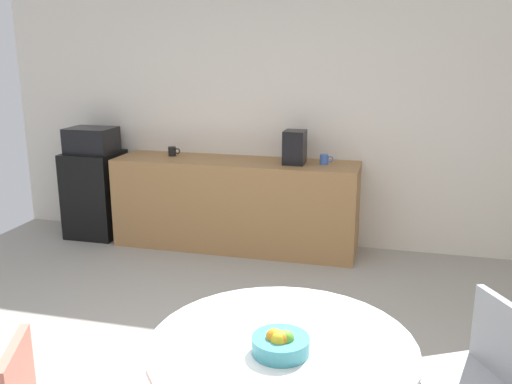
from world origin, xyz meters
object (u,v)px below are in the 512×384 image
mini_fridge (96,194)px  microwave (92,140)px  coffee_maker (295,147)px  round_table (282,370)px  chair_gray (481,362)px  mug_green (325,159)px  mug_white (172,151)px  fruit_bowl (280,343)px

mini_fridge → microwave: bearing=0.0°
microwave → coffee_maker: (2.17, 0.00, 0.02)m
round_table → chair_gray: bearing=28.2°
mug_green → mug_white: bearing=178.9°
chair_gray → round_table: bearing=-151.8°
microwave → coffee_maker: coffee_maker is taller
microwave → fruit_bowl: (2.70, -3.14, -0.24)m
mug_white → fruit_bowl: bearing=-60.5°
chair_gray → mug_green: 2.89m
mug_white → chair_gray: bearing=-44.7°
mug_white → mini_fridge: bearing=-175.1°
mini_fridge → mug_white: size_ratio=7.07×
round_table → coffee_maker: (-0.52, 3.06, 0.43)m
mini_fridge → round_table: (2.69, -3.06, 0.17)m
chair_gray → mug_white: 3.81m
round_table → fruit_bowl: (0.01, -0.08, 0.18)m
fruit_bowl → mug_green: (-0.25, 3.18, 0.15)m
microwave → mug_white: (0.88, 0.08, -0.09)m
microwave → round_table: 4.10m
chair_gray → fruit_bowl: 1.06m
microwave → mug_white: bearing=4.9°
mug_white → coffee_maker: 1.30m
chair_gray → mug_white: mug_white is taller
mini_fridge → mug_green: size_ratio=7.07×
mug_green → coffee_maker: (-0.28, -0.05, 0.11)m
mini_fridge → fruit_bowl: mini_fridge is taller
round_table → coffee_maker: bearing=99.6°
round_table → mini_fridge: bearing=131.3°
round_table → chair_gray: size_ratio=1.39×
mini_fridge → round_table: size_ratio=0.79×
mini_fridge → fruit_bowl: bearing=-49.3°
round_table → coffee_maker: 3.13m
mug_green → coffee_maker: coffee_maker is taller
microwave → mug_white: size_ratio=3.72×
mini_fridge → coffee_maker: 2.25m
coffee_maker → microwave: bearing=180.0°
chair_gray → mug_white: bearing=135.3°
fruit_bowl → coffee_maker: size_ratio=0.75×
mini_fridge → mug_green: bearing=1.1°
fruit_bowl → round_table: bearing=97.2°
microwave → mug_green: bearing=1.1°
microwave → mug_green: (2.46, 0.05, -0.09)m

